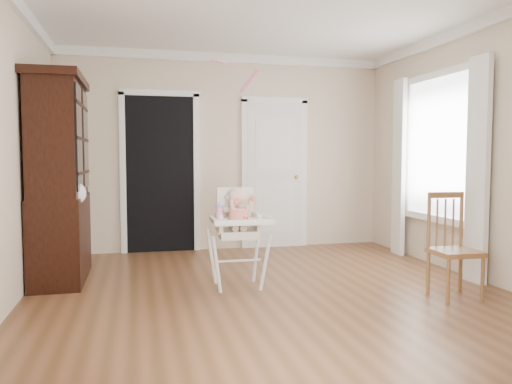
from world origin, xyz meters
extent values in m
plane|color=brown|center=(0.00, 0.00, 0.00)|extent=(5.00, 5.00, 0.00)
plane|color=beige|center=(0.00, 2.50, 1.35)|extent=(4.50, 0.00, 4.50)
plane|color=beige|center=(-2.25, 0.00, 1.35)|extent=(0.00, 5.00, 5.00)
plane|color=beige|center=(2.25, 0.00, 1.35)|extent=(0.00, 5.00, 5.00)
cube|color=black|center=(-0.90, 2.48, 1.05)|extent=(0.90, 0.03, 2.10)
cube|color=white|center=(-1.39, 2.48, 1.05)|extent=(0.08, 0.05, 2.18)
cube|color=white|center=(-0.41, 2.48, 1.05)|extent=(0.08, 0.05, 2.18)
cube|color=white|center=(-0.90, 2.48, 2.14)|extent=(1.06, 0.05, 0.08)
cube|color=white|center=(0.70, 2.48, 1.02)|extent=(0.80, 0.05, 2.05)
cube|color=white|center=(0.26, 2.48, 1.02)|extent=(0.08, 0.05, 2.13)
cube|color=white|center=(1.14, 2.48, 1.02)|extent=(0.08, 0.05, 2.13)
sphere|color=gold|center=(1.02, 2.44, 1.00)|extent=(0.06, 0.06, 0.06)
cube|color=white|center=(2.23, 0.80, 1.40)|extent=(0.02, 1.20, 1.60)
cube|color=white|center=(2.21, 0.80, 2.24)|extent=(0.06, 1.36, 0.08)
cube|color=white|center=(2.15, 0.02, 1.15)|extent=(0.08, 0.28, 2.30)
cube|color=white|center=(2.15, 1.58, 1.15)|extent=(0.08, 0.28, 2.30)
cylinder|color=white|center=(-0.49, 0.21, 0.27)|extent=(0.12, 0.11, 0.58)
cylinder|color=white|center=(-0.03, 0.19, 0.27)|extent=(0.11, 0.12, 0.58)
cylinder|color=white|center=(-0.48, 0.63, 0.27)|extent=(0.11, 0.12, 0.58)
cylinder|color=white|center=(-0.02, 0.62, 0.27)|extent=(0.12, 0.11, 0.58)
cylinder|color=white|center=(-0.26, 0.36, 0.27)|extent=(0.45, 0.04, 0.02)
cube|color=white|center=(-0.25, 0.41, 0.53)|extent=(0.38, 0.36, 0.08)
cube|color=white|center=(-0.44, 0.42, 0.65)|extent=(0.05, 0.33, 0.17)
cube|color=white|center=(-0.07, 0.41, 0.65)|extent=(0.05, 0.33, 0.17)
cube|color=white|center=(-0.25, 0.58, 0.76)|extent=(0.37, 0.07, 0.43)
cube|color=white|center=(-0.26, 0.18, 0.68)|extent=(0.55, 0.40, 0.03)
cube|color=white|center=(-0.27, -0.01, 0.70)|extent=(0.54, 0.05, 0.04)
ellipsoid|color=beige|center=(-0.25, 0.44, 0.68)|extent=(0.21, 0.17, 0.26)
sphere|color=beige|center=(-0.25, 0.44, 0.89)|extent=(0.19, 0.19, 0.18)
sphere|color=red|center=(-0.26, 0.38, 0.73)|extent=(0.13, 0.13, 0.13)
sphere|color=red|center=(-0.28, 0.36, 0.85)|extent=(0.07, 0.07, 0.07)
sphere|color=red|center=(-0.11, 0.36, 0.88)|extent=(0.06, 0.06, 0.06)
cylinder|color=silver|center=(-0.30, 0.15, 0.70)|extent=(0.23, 0.23, 0.01)
cylinder|color=#DE2749|center=(-0.30, 0.15, 0.75)|extent=(0.17, 0.17, 0.10)
cylinder|color=#F2E08C|center=(-0.28, 0.13, 0.79)|extent=(0.08, 0.08, 0.02)
cylinder|color=pink|center=(-0.45, 0.31, 0.75)|extent=(0.07, 0.07, 0.10)
cylinder|color=#9A6EC0|center=(-0.45, 0.31, 0.81)|extent=(0.07, 0.07, 0.03)
cone|color=#9A6EC0|center=(-0.45, 0.31, 0.85)|extent=(0.02, 0.02, 0.04)
cube|color=black|center=(-1.99, 1.13, 0.44)|extent=(0.49, 1.17, 0.88)
cube|color=black|center=(-1.99, 1.13, 1.47)|extent=(0.45, 1.17, 1.17)
cube|color=black|center=(-1.76, 0.83, 1.47)|extent=(0.02, 0.51, 1.03)
cube|color=black|center=(-1.76, 1.42, 1.47)|extent=(0.02, 0.51, 1.03)
cube|color=black|center=(-1.99, 1.13, 2.08)|extent=(0.53, 1.25, 0.08)
ellipsoid|color=white|center=(-1.79, 0.78, 0.93)|extent=(0.20, 0.16, 0.22)
cube|color=brown|center=(1.60, -0.43, 0.42)|extent=(0.41, 0.41, 0.05)
cylinder|color=brown|center=(1.42, -0.58, 0.21)|extent=(0.03, 0.03, 0.42)
cylinder|color=brown|center=(1.76, -0.60, 0.21)|extent=(0.03, 0.03, 0.42)
cylinder|color=brown|center=(1.44, -0.25, 0.21)|extent=(0.03, 0.03, 0.42)
cylinder|color=brown|center=(1.77, -0.27, 0.21)|extent=(0.03, 0.03, 0.42)
cylinder|color=brown|center=(1.44, -0.24, 0.69)|extent=(0.03, 0.03, 0.54)
cylinder|color=brown|center=(1.77, -0.26, 0.69)|extent=(0.03, 0.03, 0.54)
cube|color=brown|center=(1.61, -0.25, 0.93)|extent=(0.35, 0.05, 0.06)
camera|label=1|loc=(-1.21, -4.36, 1.28)|focal=35.00mm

